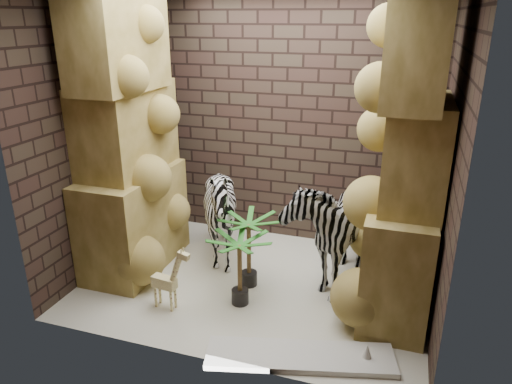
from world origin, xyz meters
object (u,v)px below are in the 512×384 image
(zebra_right, at_px, (332,216))
(surfboard, at_px, (300,356))
(zebra_left, at_px, (221,218))
(palm_front, at_px, (249,251))
(palm_back, at_px, (240,270))
(giraffe_toy, at_px, (164,275))

(zebra_right, xyz_separation_m, surfboard, (-0.00, -1.40, -0.70))
(zebra_right, xyz_separation_m, zebra_left, (-1.22, -0.09, -0.16))
(zebra_right, relative_size, palm_front, 1.81)
(zebra_right, bearing_deg, palm_back, -126.23)
(zebra_left, relative_size, palm_front, 1.55)
(zebra_right, height_order, palm_front, zebra_right)
(giraffe_toy, xyz_separation_m, palm_back, (0.67, 0.29, 0.01))
(zebra_right, height_order, giraffe_toy, zebra_right)
(giraffe_toy, relative_size, palm_back, 0.96)
(zebra_left, xyz_separation_m, surfboard, (1.22, -1.31, -0.54))
(giraffe_toy, distance_m, palm_back, 0.73)
(zebra_left, xyz_separation_m, palm_front, (0.45, -0.34, -0.16))
(surfboard, bearing_deg, zebra_right, 75.73)
(palm_back, bearing_deg, surfboard, -39.46)
(zebra_left, distance_m, palm_back, 0.86)
(zebra_right, relative_size, surfboard, 0.93)
(giraffe_toy, xyz_separation_m, surfboard, (1.42, -0.33, -0.33))
(surfboard, bearing_deg, giraffe_toy, 152.73)
(palm_front, height_order, surfboard, palm_front)
(zebra_left, height_order, surfboard, zebra_left)
(zebra_left, bearing_deg, giraffe_toy, -81.72)
(giraffe_toy, bearing_deg, palm_front, 52.52)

